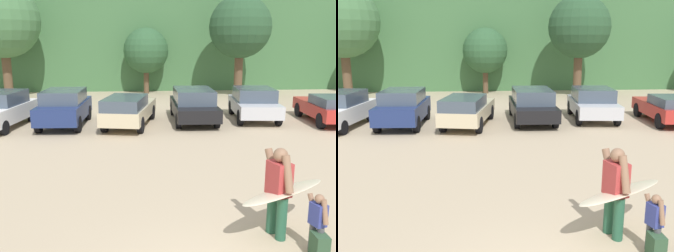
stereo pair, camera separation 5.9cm
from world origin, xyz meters
TOP-DOWN VIEW (x-y plane):
  - hillside_ridge at (0.00, 30.15)m, footprint 108.00×12.00m
  - tree_far_left at (-9.93, 21.38)m, footprint 4.76×4.76m
  - tree_center_left at (-0.65, 22.85)m, footprint 3.21×3.21m
  - tree_far_right at (5.63, 20.93)m, footprint 4.18×4.18m
  - parked_car_white at (-7.37, 12.20)m, footprint 2.46×4.40m
  - parked_car_navy at (-4.57, 12.26)m, footprint 1.97×4.11m
  - parked_car_champagne at (-1.70, 11.89)m, footprint 2.54×4.69m
  - parked_car_black at (1.34, 12.81)m, footprint 1.96×4.73m
  - parked_car_silver at (4.33, 12.99)m, footprint 2.30×4.24m
  - parked_car_red at (7.55, 11.92)m, footprint 2.03×4.31m
  - person_adult at (1.39, 1.80)m, footprint 0.44×0.87m
  - person_child at (1.90, 1.16)m, footprint 0.27×0.54m
  - surfboard_cream at (1.53, 1.85)m, footprint 2.27×1.75m
  - backpack_dropped at (1.88, 0.98)m, footprint 0.24×0.34m

SIDE VIEW (x-z plane):
  - backpack_dropped at x=1.88m, z-range 0.00..0.45m
  - person_child at x=1.90m, z-range 0.07..1.19m
  - parked_car_red at x=7.55m, z-range 0.06..1.39m
  - parked_car_champagne at x=-1.70m, z-range 0.07..1.49m
  - parked_car_white at x=-7.37m, z-range 0.02..1.60m
  - parked_car_silver at x=4.33m, z-range 0.05..1.59m
  - parked_car_black at x=1.34m, z-range 0.05..1.61m
  - parked_car_navy at x=-4.57m, z-range 0.05..1.69m
  - surfboard_cream at x=1.53m, z-range 0.79..1.01m
  - person_adult at x=1.39m, z-range 0.12..1.91m
  - tree_center_left at x=-0.65m, z-range 0.72..5.41m
  - hillside_ridge at x=0.00m, z-range 0.00..7.18m
  - tree_far_right at x=5.63m, z-range 1.25..8.02m
  - tree_far_left at x=-9.93m, z-range 1.28..8.67m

